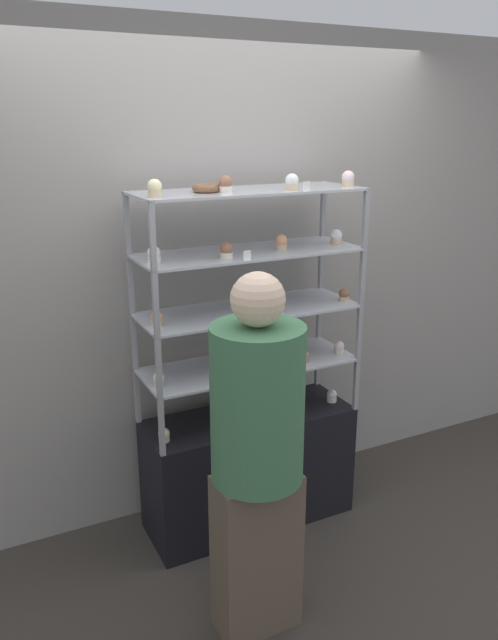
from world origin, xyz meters
TOP-DOWN VIEW (x-y plane):
  - ground_plane at (0.00, 0.00)m, footprint 20.00×20.00m
  - back_wall at (0.00, 0.35)m, footprint 8.00×0.05m
  - display_base at (0.00, 0.00)m, footprint 1.11×0.40m
  - display_riser_lower at (0.00, 0.00)m, footprint 1.11×0.40m
  - display_riser_middle at (0.00, 0.00)m, footprint 1.11×0.40m
  - display_riser_upper at (0.00, 0.00)m, footprint 1.11×0.40m
  - display_riser_top at (0.00, 0.00)m, footprint 1.11×0.40m
  - layer_cake_centerpiece at (-0.05, 0.05)m, footprint 0.20×0.20m
  - sheet_cake_frosted at (0.17, -0.05)m, footprint 0.22×0.16m
  - cupcake_0 at (-0.49, -0.07)m, footprint 0.06×0.06m
  - cupcake_1 at (0.49, -0.05)m, footprint 0.06×0.06m
  - price_tag_0 at (0.10, -0.18)m, footprint 0.04×0.00m
  - cupcake_2 at (-0.51, -0.06)m, footprint 0.05×0.05m
  - cupcake_3 at (0.00, -0.10)m, footprint 0.05×0.05m
  - cupcake_4 at (0.50, -0.08)m, footprint 0.05×0.05m
  - price_tag_1 at (-0.17, -0.18)m, footprint 0.04×0.00m
  - cupcake_5 at (-0.50, -0.05)m, footprint 0.06×0.06m
  - cupcake_6 at (-0.00, -0.05)m, footprint 0.06×0.06m
  - cupcake_7 at (0.51, -0.09)m, footprint 0.06×0.06m
  - price_tag_2 at (0.07, -0.18)m, footprint 0.04×0.00m
  - cupcake_8 at (-0.50, -0.05)m, footprint 0.06×0.06m
  - cupcake_9 at (-0.17, -0.10)m, footprint 0.06×0.06m
  - cupcake_10 at (0.16, -0.04)m, footprint 0.06×0.06m
  - cupcake_11 at (0.49, -0.03)m, footprint 0.06×0.06m
  - price_tag_3 at (-0.10, -0.18)m, footprint 0.04×0.00m
  - cupcake_12 at (-0.50, -0.09)m, footprint 0.06×0.06m
  - cupcake_13 at (-0.15, -0.06)m, footprint 0.06×0.06m
  - cupcake_14 at (0.17, -0.11)m, footprint 0.06×0.06m
  - cupcake_15 at (0.50, -0.09)m, footprint 0.06×0.06m
  - price_tag_4 at (0.21, -0.18)m, footprint 0.04×0.00m
  - donut_glazed at (-0.23, -0.02)m, footprint 0.13×0.13m
  - customer_figure at (-0.32, -0.70)m, footprint 0.37×0.37m

SIDE VIEW (x-z plane):
  - ground_plane at x=0.00m, z-range 0.00..0.00m
  - display_base at x=0.00m, z-range 0.00..0.63m
  - price_tag_0 at x=0.10m, z-range 0.63..0.68m
  - cupcake_0 at x=-0.49m, z-range 0.63..0.70m
  - cupcake_1 at x=0.49m, z-range 0.63..0.70m
  - layer_cake_centerpiece at x=-0.05m, z-range 0.63..0.73m
  - customer_figure at x=-0.32m, z-range 0.05..1.65m
  - display_riser_lower at x=0.00m, z-range 0.76..1.05m
  - price_tag_1 at x=-0.17m, z-range 0.93..0.97m
  - sheet_cake_frosted at x=0.17m, z-range 0.93..0.98m
  - cupcake_2 at x=-0.51m, z-range 0.92..0.99m
  - cupcake_3 at x=0.00m, z-range 0.92..0.99m
  - cupcake_4 at x=0.50m, z-range 0.92..0.99m
  - display_riser_middle at x=0.00m, z-range 1.05..1.35m
  - price_tag_2 at x=0.07m, z-range 1.22..1.26m
  - cupcake_5 at x=-0.50m, z-range 1.22..1.28m
  - cupcake_6 at x=0.00m, z-range 1.22..1.28m
  - cupcake_7 at x=0.51m, z-range 1.22..1.28m
  - back_wall at x=0.00m, z-range 0.00..2.60m
  - display_riser_upper at x=0.00m, z-range 1.35..1.64m
  - price_tag_3 at x=-0.10m, z-range 1.51..1.56m
  - cupcake_8 at x=-0.50m, z-range 1.51..1.59m
  - cupcake_9 at x=-0.17m, z-range 1.51..1.59m
  - cupcake_10 at x=0.16m, z-range 1.51..1.59m
  - cupcake_11 at x=0.49m, z-range 1.51..1.59m
  - display_riser_top at x=0.00m, z-range 1.64..1.93m
  - donut_glazed at x=-0.23m, z-range 1.81..1.85m
  - price_tag_4 at x=0.21m, z-range 1.81..1.85m
  - cupcake_12 at x=-0.50m, z-range 1.81..1.88m
  - cupcake_13 at x=-0.15m, z-range 1.81..1.88m
  - cupcake_14 at x=0.17m, z-range 1.81..1.88m
  - cupcake_15 at x=0.50m, z-range 1.81..1.88m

